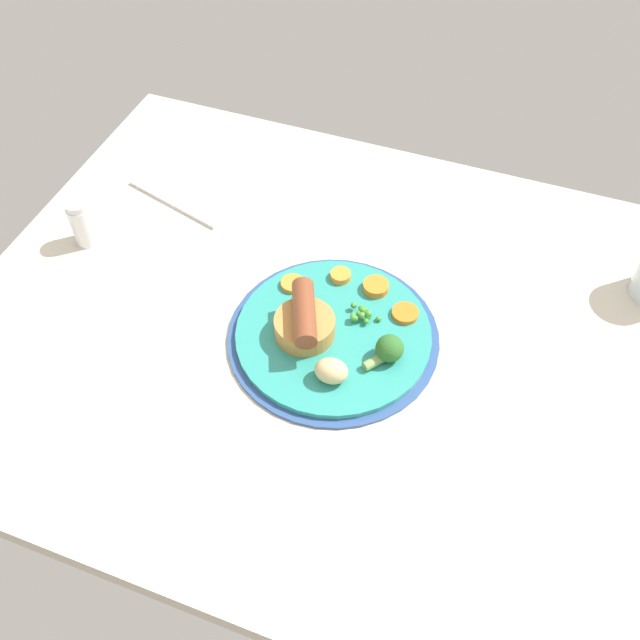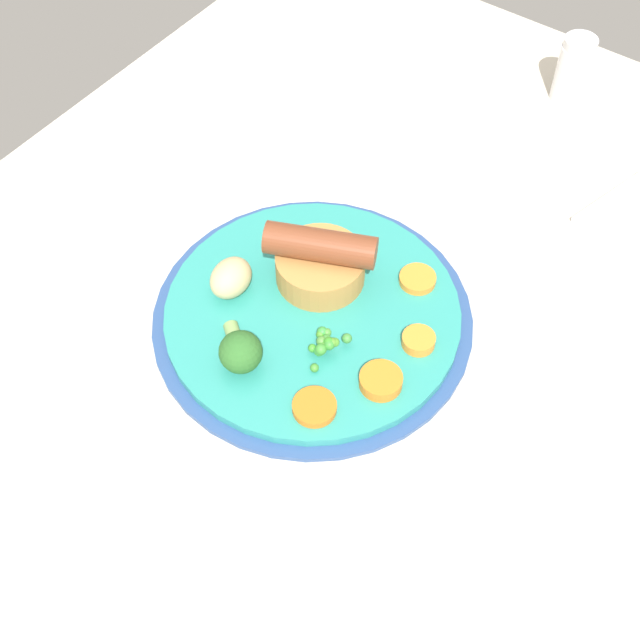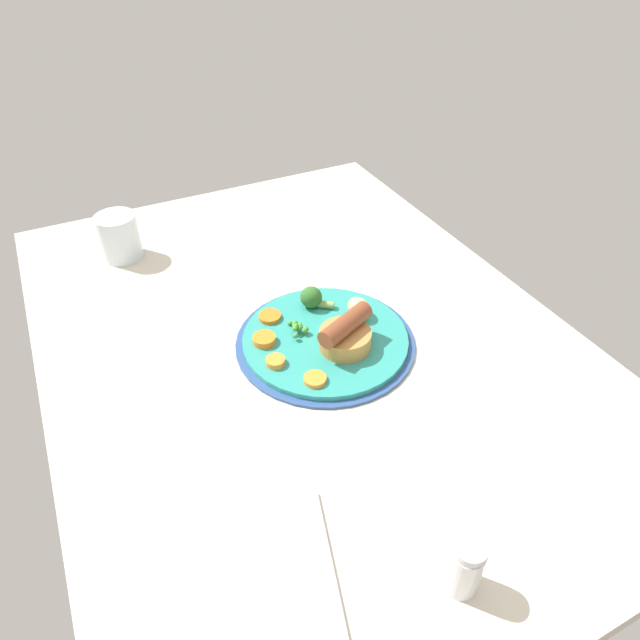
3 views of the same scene
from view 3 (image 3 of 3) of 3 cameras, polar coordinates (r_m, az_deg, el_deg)
name	(u,v)px [view 3 (image 3 of 3)]	position (r cm, az deg, el deg)	size (l,w,h in cm)	color
dining_table	(305,340)	(93.25, -1.54, -2.02)	(110.00, 80.00, 3.00)	beige
dinner_plate	(325,340)	(90.01, 0.53, -2.05)	(28.34, 28.34, 1.40)	#2D4C84
sausage_pudding	(345,335)	(86.22, 2.53, -1.48)	(8.00, 10.08, 5.80)	#BC8442
pea_pile	(298,327)	(89.61, -2.22, -0.71)	(4.56, 2.99, 1.87)	#3C8935
broccoli_floret_near	(312,298)	(94.51, -0.77, 2.24)	(4.64, 5.28, 3.65)	#2D6628
potato_chunk_0	(359,308)	(92.69, 3.87, 1.23)	(4.31, 3.34, 3.28)	#CCB77F
carrot_slice_0	(315,379)	(82.01, -0.50, -5.93)	(3.31, 3.31, 0.72)	orange
carrot_slice_1	(270,316)	(93.10, -5.04, 0.35)	(3.63, 3.63, 0.73)	orange
carrot_slice_2	(276,361)	(84.72, -4.47, -4.15)	(2.87, 2.87, 1.00)	orange
carrot_slice_3	(264,339)	(88.49, -5.60, -1.94)	(3.59, 3.59, 1.13)	orange
fork	(325,564)	(67.09, 0.50, -23.22)	(18.00, 1.60, 0.60)	silver
drinking_glass	(119,237)	(114.93, -19.45, 7.86)	(7.62, 7.62, 8.70)	silver
salt_shaker	(465,566)	(64.82, 14.27, -22.75)	(3.68, 3.68, 7.52)	silver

